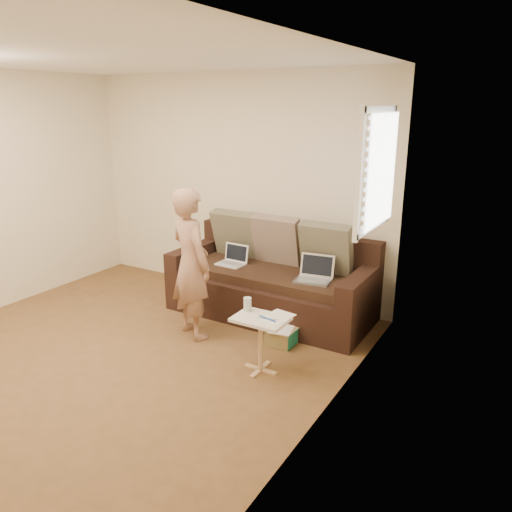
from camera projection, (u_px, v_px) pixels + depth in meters
name	position (u px, v px, depth m)	size (l,w,h in m)	color
floor	(100.00, 365.00, 4.46)	(4.50, 4.50, 0.00)	brown
ceiling	(68.00, 54.00, 3.69)	(4.50, 4.50, 0.00)	white
wall_back	(234.00, 186.00, 5.93)	(4.00, 4.00, 0.00)	beige
wall_right	(308.00, 262.00, 3.10)	(4.50, 4.50, 0.00)	beige
window_blinds	(378.00, 170.00, 4.25)	(0.12, 0.88, 1.08)	white
sofa	(271.00, 278.00, 5.42)	(2.20, 0.95, 0.85)	black
pillow_left	(236.00, 234.00, 5.80)	(0.55, 0.14, 0.55)	brown
pillow_mid	(277.00, 240.00, 5.53)	(0.55, 0.14, 0.55)	#755B53
pillow_right	(326.00, 249.00, 5.21)	(0.55, 0.14, 0.55)	brown
laptop_silver	(312.00, 282.00, 5.04)	(0.35, 0.26, 0.24)	#B7BABC
laptop_white	(231.00, 265.00, 5.56)	(0.30, 0.22, 0.22)	white
person	(191.00, 264.00, 4.84)	(0.55, 0.37, 1.50)	#9F6B57
side_table	(261.00, 344.00, 4.30)	(0.46, 0.32, 0.50)	silver
drinking_glass	(247.00, 304.00, 4.35)	(0.07, 0.07, 0.12)	silver
scissors	(267.00, 319.00, 4.19)	(0.18, 0.10, 0.02)	silver
paper_on_table	(277.00, 317.00, 4.23)	(0.21, 0.30, 0.00)	white
striped_box	(282.00, 336.00, 4.83)	(0.27, 0.27, 0.17)	orange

